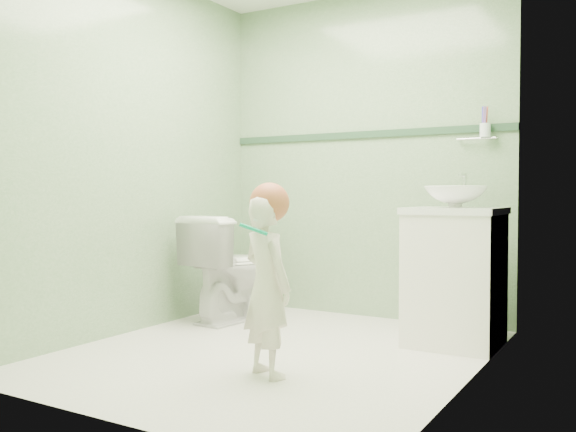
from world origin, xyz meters
The scene contains 12 objects.
ground centered at (0.00, 0.00, 0.00)m, with size 2.50×2.50×0.00m, color beige.
room_shell centered at (0.00, 0.00, 1.20)m, with size 2.50×2.54×2.40m.
trim_stripe centered at (0.00, 1.24, 1.35)m, with size 2.20×0.02×0.05m, color #284730.
vanity centered at (0.84, 0.70, 0.40)m, with size 0.52×0.50×0.80m, color white.
counter centered at (0.84, 0.70, 0.81)m, with size 0.54×0.52×0.04m, color white.
basin centered at (0.84, 0.70, 0.89)m, with size 0.37×0.37×0.13m, color white.
faucet centered at (0.84, 0.89, 0.97)m, with size 0.03×0.13×0.18m.
cup_holder centered at (0.89, 1.18, 1.33)m, with size 0.26×0.07×0.21m.
toilet centered at (-0.74, 0.63, 0.38)m, with size 0.42×0.74×0.76m, color white.
toddler centered at (0.20, -0.40, 0.45)m, with size 0.33×0.22×0.90m, color beige.
hair_cap centered at (0.20, -0.38, 0.87)m, with size 0.20×0.20×0.20m, color #B05835.
teal_toothbrush centered at (0.22, -0.55, 0.75)m, with size 0.12×0.14×0.08m.
Camera 1 is at (1.84, -2.98, 0.91)m, focal length 38.40 mm.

